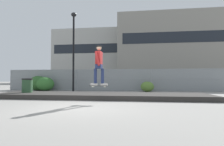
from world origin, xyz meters
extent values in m
plane|color=gray|center=(0.00, 0.00, 0.00)|extent=(120.00, 120.00, 0.00)
cube|color=#33302D|center=(0.00, 3.27, 0.12)|extent=(11.18, 2.50, 0.23)
cube|color=black|center=(0.36, 1.33, 0.71)|extent=(0.81, 0.26, 0.02)
cylinder|color=silver|center=(0.63, 1.40, 0.68)|extent=(0.06, 0.03, 0.05)
cylinder|color=silver|center=(0.62, 1.22, 0.68)|extent=(0.06, 0.03, 0.05)
cylinder|color=silver|center=(0.11, 1.44, 0.68)|extent=(0.06, 0.03, 0.05)
cylinder|color=silver|center=(0.10, 1.26, 0.68)|extent=(0.06, 0.03, 0.05)
cube|color=#99999E|center=(0.62, 1.31, 0.70)|extent=(0.06, 0.14, 0.01)
cube|color=#99999E|center=(0.11, 1.35, 0.70)|extent=(0.06, 0.14, 0.01)
cube|color=#B2ADA8|center=(0.58, 1.32, 0.76)|extent=(0.29, 0.12, 0.09)
cube|color=#B2ADA8|center=(0.14, 1.35, 0.76)|extent=(0.29, 0.12, 0.09)
cylinder|color=#1E284C|center=(0.52, 1.32, 1.12)|extent=(0.13, 0.13, 0.62)
cylinder|color=#1E284C|center=(0.21, 1.34, 1.12)|extent=(0.13, 0.13, 0.62)
cube|color=#1E284C|center=(0.36, 1.33, 1.52)|extent=(0.26, 0.36, 0.18)
cube|color=maroon|center=(0.36, 1.33, 1.88)|extent=(0.25, 0.39, 0.54)
cylinder|color=maroon|center=(0.38, 1.58, 1.82)|extent=(0.24, 0.11, 0.58)
cylinder|color=maroon|center=(0.35, 1.09, 1.82)|extent=(0.24, 0.11, 0.58)
sphere|color=tan|center=(0.36, 1.33, 2.30)|extent=(0.21, 0.21, 0.21)
cylinder|color=black|center=(0.36, 1.33, 2.36)|extent=(0.24, 0.24, 0.05)
cylinder|color=gray|center=(-9.59, 9.29, 0.93)|extent=(0.06, 0.06, 1.85)
cylinder|color=gray|center=(-3.20, 9.29, 0.93)|extent=(0.06, 0.06, 1.85)
cylinder|color=gray|center=(3.20, 9.29, 0.93)|extent=(0.06, 0.06, 1.85)
cylinder|color=gray|center=(0.00, 9.29, 1.81)|extent=(19.19, 0.04, 0.04)
cylinder|color=gray|center=(0.00, 9.29, 1.02)|extent=(19.19, 0.04, 0.04)
cylinder|color=gray|center=(0.00, 9.29, 0.06)|extent=(19.19, 0.04, 0.04)
cube|color=gray|center=(0.00, 9.29, 0.93)|extent=(19.19, 0.01, 1.85)
cylinder|color=black|center=(-3.25, 8.39, 3.12)|extent=(0.16, 0.16, 6.24)
ellipsoid|color=black|center=(-3.25, 8.39, 6.42)|extent=(0.44, 0.44, 0.36)
cube|color=#474C54|center=(-2.49, 11.84, 0.67)|extent=(4.43, 1.87, 0.70)
cube|color=#23282D|center=(-2.69, 11.84, 1.34)|extent=(2.23, 1.64, 0.64)
cylinder|color=black|center=(-1.11, 12.67, 0.32)|extent=(0.64, 0.25, 0.64)
cylinder|color=black|center=(-1.14, 10.96, 0.32)|extent=(0.64, 0.25, 0.64)
cylinder|color=black|center=(-3.84, 12.72, 0.32)|extent=(0.64, 0.25, 0.64)
cylinder|color=black|center=(-3.87, 11.01, 0.32)|extent=(0.64, 0.25, 0.64)
cube|color=navy|center=(3.65, 11.48, 0.67)|extent=(4.48, 2.02, 0.70)
cube|color=#23282D|center=(3.45, 11.47, 1.34)|extent=(2.28, 1.71, 0.64)
cylinder|color=black|center=(4.97, 12.40, 0.32)|extent=(0.65, 0.27, 0.64)
cylinder|color=black|center=(5.06, 10.69, 0.32)|extent=(0.65, 0.27, 0.64)
cylinder|color=black|center=(2.25, 12.26, 0.32)|extent=(0.65, 0.27, 0.64)
cylinder|color=black|center=(2.33, 10.56, 0.32)|extent=(0.65, 0.27, 0.64)
cube|color=#B2AFA8|center=(-9.87, 47.53, 7.58)|extent=(23.71, 11.35, 15.16)
cube|color=#1E232B|center=(-9.87, 41.84, 9.40)|extent=(21.81, 0.04, 2.50)
cube|color=gray|center=(12.98, 40.03, 8.28)|extent=(30.46, 10.24, 16.56)
cube|color=#1E232B|center=(12.98, 34.89, 10.27)|extent=(28.03, 0.04, 2.50)
ellipsoid|color=#2D5B28|center=(-6.63, 8.85, 0.64)|extent=(1.65, 1.35, 1.27)
ellipsoid|color=#336B2D|center=(-5.75, 8.46, 0.58)|extent=(1.50, 1.23, 1.16)
ellipsoid|color=#567A33|center=(2.80, 8.36, 0.40)|extent=(1.04, 0.85, 0.81)
cylinder|color=#2D5133|center=(-4.20, 3.43, 0.47)|extent=(0.56, 0.56, 0.95)
cylinder|color=black|center=(-4.20, 3.43, 0.99)|extent=(0.59, 0.59, 0.08)
camera|label=1|loc=(1.88, -6.09, 0.98)|focal=28.98mm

